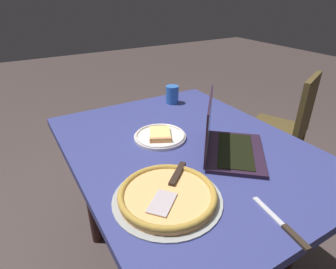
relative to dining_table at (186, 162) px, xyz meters
The scene contains 8 objects.
ground_plane 0.68m from the dining_table, ahead, with size 12.00×12.00×0.00m, color #463937.
dining_table is the anchor object (origin of this frame).
laptop 0.23m from the dining_table, 38.27° to the left, with size 0.43×0.42×0.26m.
pizza_plate 0.18m from the dining_table, 150.24° to the right, with size 0.25×0.25×0.04m.
pizza_tray 0.40m from the dining_table, 44.14° to the right, with size 0.39×0.39×0.04m.
table_knife 0.58m from the dining_table, ahead, with size 0.24×0.05×0.01m.
drink_cup 0.57m from the dining_table, 155.92° to the left, with size 0.08×0.08×0.11m.
chair_near 1.10m from the dining_table, 102.43° to the left, with size 0.50×0.50×0.91m.
Camera 1 is at (0.94, -0.66, 1.43)m, focal length 30.07 mm.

